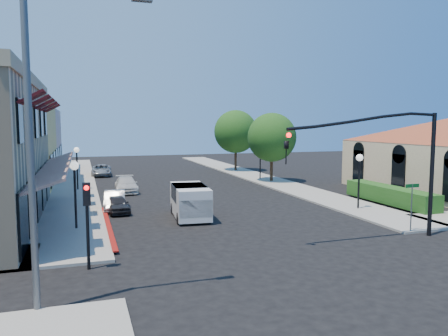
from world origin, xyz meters
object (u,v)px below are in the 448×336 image
object	(u,v)px
white_van	(190,199)
street_tree_a	(272,137)
lamppost_right_far	(260,152)
parked_car_c	(126,185)
lamppost_left_near	(75,178)
signal_mast_arm	(396,154)
parked_car_b	(115,200)
lamppost_right_near	(359,167)
parked_car_d	(101,170)
secondary_signal	(87,209)
cobra_streetlight	(43,131)
parked_car_a	(117,204)
lamppost_left_far	(77,157)
street_name_sign	(412,200)
street_tree_b	(236,132)

from	to	relation	value
white_van	street_tree_a	bearing A→B (deg)	49.63
street_tree_a	lamppost_right_far	xyz separation A→B (m)	(-0.30, 2.00, -1.46)
lamppost_right_far	parked_car_c	bearing A→B (deg)	-163.26
parked_car_c	lamppost_left_near	bearing A→B (deg)	-105.16
signal_mast_arm	lamppost_right_far	distance (m)	22.70
signal_mast_arm	parked_car_b	distance (m)	17.03
lamppost_right_near	parked_car_d	distance (m)	28.23
parked_car_d	signal_mast_arm	bearing A→B (deg)	-65.44
secondary_signal	cobra_streetlight	world-z (taller)	cobra_streetlight
lamppost_right_far	parked_car_a	world-z (taller)	lamppost_right_far
lamppost_left_far	lamppost_right_near	world-z (taller)	same
lamppost_right_far	parked_car_d	xyz separation A→B (m)	(-14.70, 8.00, -2.15)
street_name_sign	parked_car_b	size ratio (longest dim) A/B	0.69
street_name_sign	lamppost_left_far	bearing A→B (deg)	128.94
street_tree_b	lamppost_right_far	xyz separation A→B (m)	(-0.30, -8.00, -1.81)
parked_car_b	parked_car_c	xyz separation A→B (m)	(1.40, 7.00, 0.00)
street_tree_b	lamppost_right_far	size ratio (longest dim) A/B	1.97
secondary_signal	parked_car_c	world-z (taller)	secondary_signal
signal_mast_arm	lamppost_right_near	bearing A→B (deg)	67.88
parked_car_c	parked_car_d	size ratio (longest dim) A/B	0.98
parked_car_d	parked_car_c	bearing A→B (deg)	-80.35
parked_car_a	parked_car_b	world-z (taller)	parked_car_b
signal_mast_arm	secondary_signal	world-z (taller)	signal_mast_arm
signal_mast_arm	lamppost_right_near	world-z (taller)	signal_mast_arm
parked_car_a	street_tree_b	bearing A→B (deg)	48.84
lamppost_right_far	parked_car_c	xyz separation A→B (m)	(-13.30, -4.00, -2.13)
lamppost_right_far	white_van	world-z (taller)	lamppost_right_far
lamppost_left_far	signal_mast_arm	bearing A→B (deg)	-55.00
parked_car_a	parked_car_b	bearing A→B (deg)	89.20
parked_car_d	street_name_sign	bearing A→B (deg)	-62.32
lamppost_right_near	parked_car_c	distance (m)	18.04
secondary_signal	parked_car_d	bearing A→B (deg)	86.63
cobra_streetlight	lamppost_left_far	bearing A→B (deg)	88.45
street_name_sign	parked_car_b	distance (m)	17.48
street_tree_a	lamppost_left_near	distance (m)	22.30
secondary_signal	parked_car_b	distance (m)	11.86
street_tree_b	lamppost_right_far	bearing A→B (deg)	-92.15
street_tree_a	parked_car_d	size ratio (longest dim) A/B	1.52
signal_mast_arm	parked_car_a	distance (m)	16.27
street_tree_b	street_name_sign	world-z (taller)	street_tree_b
lamppost_left_far	lamppost_right_far	bearing A→B (deg)	6.71
street_tree_a	lamppost_right_far	size ratio (longest dim) A/B	1.82
street_tree_a	signal_mast_arm	bearing A→B (deg)	-98.17
parked_car_c	lamppost_right_far	bearing A→B (deg)	18.71
parked_car_b	street_tree_a	bearing A→B (deg)	36.00
street_name_sign	signal_mast_arm	bearing A→B (deg)	-156.80
lamppost_left_far	parked_car_c	distance (m)	4.72
parked_car_c	parked_car_d	distance (m)	12.08
signal_mast_arm	parked_car_d	bearing A→B (deg)	111.57
secondary_signal	lamppost_left_far	world-z (taller)	lamppost_left_far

